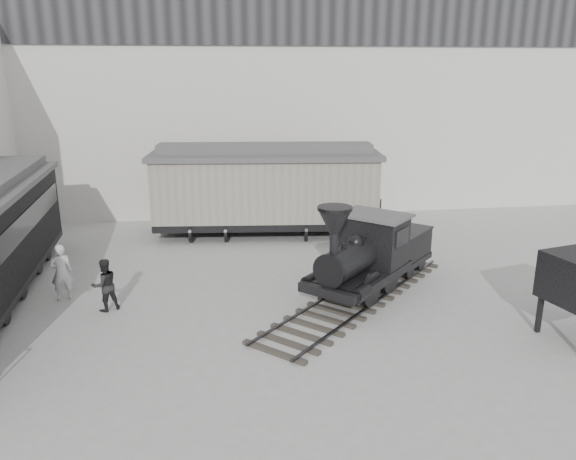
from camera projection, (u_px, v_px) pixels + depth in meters
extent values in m
plane|color=#9E9E9B|center=(315.00, 350.00, 14.52)|extent=(90.00, 90.00, 0.00)
cube|color=silver|center=(258.00, 101.00, 27.24)|extent=(34.00, 2.40, 11.00)
cube|color=#232326|center=(259.00, 10.00, 24.94)|extent=(34.00, 0.12, 3.00)
cube|color=#3F3934|center=(356.00, 297.00, 17.66)|extent=(7.75, 7.92, 0.16)
cube|color=#2D2D30|center=(337.00, 291.00, 18.04)|extent=(6.38, 6.60, 0.06)
cube|color=#2D2D30|center=(377.00, 301.00, 17.25)|extent=(6.38, 6.60, 0.06)
cylinder|color=black|center=(327.00, 278.00, 17.53)|extent=(0.84, 0.87, 1.09)
cylinder|color=black|center=(372.00, 289.00, 16.67)|extent=(0.84, 0.87, 1.09)
cylinder|color=black|center=(348.00, 267.00, 18.53)|extent=(0.84, 0.87, 1.09)
cylinder|color=black|center=(391.00, 277.00, 17.67)|extent=(0.84, 0.87, 1.09)
cube|color=black|center=(359.00, 274.00, 17.57)|extent=(3.90, 3.94, 0.28)
cylinder|color=black|center=(349.00, 261.00, 16.85)|extent=(2.29, 2.32, 0.99)
cylinder|color=black|center=(334.00, 243.00, 15.94)|extent=(0.36, 0.36, 0.59)
cone|color=black|center=(335.00, 222.00, 15.76)|extent=(1.34, 1.34, 0.69)
sphere|color=black|center=(356.00, 242.00, 17.03)|extent=(0.51, 0.51, 0.51)
cube|color=black|center=(374.00, 239.00, 18.01)|extent=(2.32, 2.30, 1.53)
cube|color=#585858|center=(375.00, 215.00, 17.79)|extent=(2.60, 2.58, 0.08)
cube|color=black|center=(397.00, 242.00, 19.55)|extent=(2.66, 2.66, 0.89)
cylinder|color=black|center=(211.00, 226.00, 24.42)|extent=(2.16, 1.05, 0.83)
cylinder|color=black|center=(321.00, 224.00, 24.61)|extent=(2.16, 1.05, 0.83)
cube|color=black|center=(266.00, 220.00, 24.46)|extent=(9.61, 3.58, 0.31)
cube|color=gray|center=(266.00, 188.00, 24.05)|extent=(9.62, 3.68, 2.61)
cube|color=#585858|center=(265.00, 155.00, 23.66)|extent=(9.96, 4.03, 0.21)
cube|color=#585858|center=(265.00, 148.00, 23.58)|extent=(9.05, 2.19, 0.38)
cylinder|color=black|center=(13.00, 258.00, 20.33)|extent=(2.12, 0.90, 0.80)
cube|color=black|center=(21.00, 228.00, 16.81)|extent=(0.56, 10.61, 0.71)
imported|color=silver|center=(61.00, 272.00, 17.46)|extent=(0.76, 0.61, 1.82)
imported|color=black|center=(105.00, 285.00, 16.70)|extent=(0.99, 0.92, 1.62)
cube|color=black|center=(539.00, 314.00, 15.38)|extent=(0.14, 0.14, 1.09)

